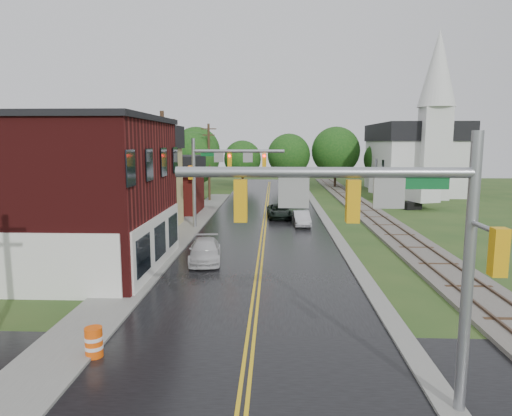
# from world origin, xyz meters

# --- Properties ---
(main_road) EXTENTS (10.00, 90.00, 0.02)m
(main_road) POSITION_xyz_m (0.00, 30.00, 0.00)
(main_road) COLOR black
(main_road) RESTS_ON ground
(cross_road) EXTENTS (60.00, 9.00, 0.02)m
(cross_road) POSITION_xyz_m (0.00, 2.00, 0.00)
(cross_road) COLOR black
(cross_road) RESTS_ON ground
(curb_right) EXTENTS (0.80, 70.00, 0.12)m
(curb_right) POSITION_xyz_m (5.40, 35.00, 0.00)
(curb_right) COLOR gray
(curb_right) RESTS_ON ground
(sidewalk_left) EXTENTS (2.40, 50.00, 0.12)m
(sidewalk_left) POSITION_xyz_m (-6.20, 25.00, 0.00)
(sidewalk_left) COLOR gray
(sidewalk_left) RESTS_ON ground
(brick_building) EXTENTS (14.30, 10.30, 8.30)m
(brick_building) POSITION_xyz_m (-12.48, 15.00, 4.15)
(brick_building) COLOR #470F0F
(brick_building) RESTS_ON ground
(yellow_house) EXTENTS (8.00, 7.00, 6.40)m
(yellow_house) POSITION_xyz_m (-11.00, 26.00, 3.20)
(yellow_house) COLOR tan
(yellow_house) RESTS_ON ground
(darkred_building) EXTENTS (7.00, 6.00, 4.40)m
(darkred_building) POSITION_xyz_m (-10.00, 35.00, 2.20)
(darkred_building) COLOR #3F0F0C
(darkred_building) RESTS_ON ground
(church) EXTENTS (10.40, 18.40, 20.00)m
(church) POSITION_xyz_m (20.00, 53.74, 5.83)
(church) COLOR silver
(church) RESTS_ON ground
(railroad) EXTENTS (3.20, 80.00, 0.30)m
(railroad) POSITION_xyz_m (10.00, 35.00, 0.11)
(railroad) COLOR #59544C
(railroad) RESTS_ON ground
(traffic_signal_near) EXTENTS (7.34, 0.30, 7.20)m
(traffic_signal_near) POSITION_xyz_m (3.47, 2.00, 4.97)
(traffic_signal_near) COLOR gray
(traffic_signal_near) RESTS_ON ground
(traffic_signal_far) EXTENTS (7.34, 0.43, 7.20)m
(traffic_signal_far) POSITION_xyz_m (-3.47, 27.00, 4.97)
(traffic_signal_far) COLOR gray
(traffic_signal_far) RESTS_ON ground
(utility_pole_b) EXTENTS (1.80, 0.28, 9.00)m
(utility_pole_b) POSITION_xyz_m (-6.80, 22.00, 4.72)
(utility_pole_b) COLOR #382616
(utility_pole_b) RESTS_ON ground
(utility_pole_c) EXTENTS (1.80, 0.28, 9.00)m
(utility_pole_c) POSITION_xyz_m (-6.80, 44.00, 4.72)
(utility_pole_c) COLOR #382616
(utility_pole_c) RESTS_ON ground
(tree_left_b) EXTENTS (7.60, 7.60, 9.69)m
(tree_left_b) POSITION_xyz_m (-17.85, 31.90, 5.72)
(tree_left_b) COLOR black
(tree_left_b) RESTS_ON ground
(tree_left_c) EXTENTS (6.00, 6.00, 7.65)m
(tree_left_c) POSITION_xyz_m (-13.85, 39.90, 4.51)
(tree_left_c) COLOR black
(tree_left_c) RESTS_ON ground
(tree_left_e) EXTENTS (6.40, 6.40, 8.16)m
(tree_left_e) POSITION_xyz_m (-8.85, 45.90, 4.81)
(tree_left_e) COLOR black
(tree_left_e) RESTS_ON ground
(suv_dark) EXTENTS (2.41, 4.67, 1.26)m
(suv_dark) POSITION_xyz_m (1.30, 32.11, 0.63)
(suv_dark) COLOR black
(suv_dark) RESTS_ON ground
(sedan_silver) EXTENTS (1.45, 3.74, 1.21)m
(sedan_silver) POSITION_xyz_m (3.09, 28.35, 0.61)
(sedan_silver) COLOR #B8B8BD
(sedan_silver) RESTS_ON ground
(pickup_white) EXTENTS (2.27, 4.55, 1.27)m
(pickup_white) POSITION_xyz_m (-3.20, 16.67, 0.64)
(pickup_white) COLOR silver
(pickup_white) RESTS_ON ground
(semi_trailer) EXTENTS (5.35, 10.85, 3.46)m
(semi_trailer) POSITION_xyz_m (15.03, 42.11, 2.09)
(semi_trailer) COLOR black
(semi_trailer) RESTS_ON ground
(construction_barrel) EXTENTS (0.59, 0.59, 1.00)m
(construction_barrel) POSITION_xyz_m (-5.00, 4.66, 0.50)
(construction_barrel) COLOR #EE510A
(construction_barrel) RESTS_ON ground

